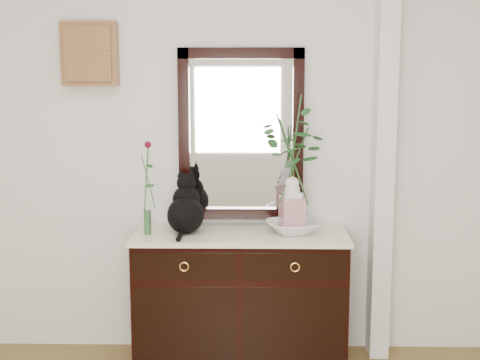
{
  "coord_description": "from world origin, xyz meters",
  "views": [
    {
      "loc": [
        0.17,
        -2.31,
        1.83
      ],
      "look_at": [
        0.1,
        1.63,
        1.2
      ],
      "focal_mm": 50.0,
      "sensor_mm": 36.0,
      "label": 1
    }
  ],
  "objects_px": {
    "cat": "(185,203)",
    "ginger_jar": "(292,205)",
    "lotus_bowl": "(293,227)",
    "sideboard": "(240,291)"
  },
  "relations": [
    {
      "from": "cat",
      "to": "sideboard",
      "type": "bearing_deg",
      "value": -2.17
    },
    {
      "from": "cat",
      "to": "ginger_jar",
      "type": "height_order",
      "value": "cat"
    },
    {
      "from": "cat",
      "to": "ginger_jar",
      "type": "relative_size",
      "value": 1.01
    },
    {
      "from": "sideboard",
      "to": "cat",
      "type": "bearing_deg",
      "value": 177.67
    },
    {
      "from": "sideboard",
      "to": "lotus_bowl",
      "type": "relative_size",
      "value": 4.25
    },
    {
      "from": "sideboard",
      "to": "ginger_jar",
      "type": "height_order",
      "value": "ginger_jar"
    },
    {
      "from": "lotus_bowl",
      "to": "ginger_jar",
      "type": "distance_m",
      "value": 0.15
    },
    {
      "from": "sideboard",
      "to": "lotus_bowl",
      "type": "xyz_separation_m",
      "value": [
        0.33,
        0.0,
        0.41
      ]
    },
    {
      "from": "sideboard",
      "to": "cat",
      "type": "distance_m",
      "value": 0.66
    },
    {
      "from": "lotus_bowl",
      "to": "ginger_jar",
      "type": "height_order",
      "value": "ginger_jar"
    }
  ]
}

